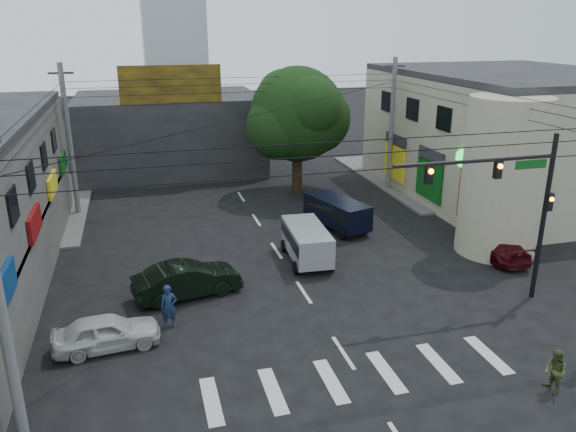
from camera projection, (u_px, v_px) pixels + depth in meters
name	position (u px, v px, depth m)	size (l,w,h in m)	color
ground	(318.00, 314.00, 23.09)	(160.00, 160.00, 0.00)	black
sidewalk_far_right	(465.00, 175.00, 43.95)	(16.00, 16.00, 0.15)	#514F4C
building_right	(511.00, 137.00, 38.10)	(14.00, 18.00, 8.00)	#9D957C
corner_column	(503.00, 177.00, 28.16)	(4.00, 4.00, 8.00)	#9D957C
building_far	(170.00, 133.00, 44.84)	(14.00, 10.00, 6.00)	#232326
billboard	(171.00, 84.00, 38.97)	(7.00, 0.30, 2.60)	olive
street_tree	(297.00, 115.00, 37.81)	(6.40, 6.40, 8.70)	black
traffic_gantry	(513.00, 194.00, 22.54)	(7.10, 0.35, 7.20)	black
utility_pole_far_left	(70.00, 142.00, 33.59)	(0.32, 0.32, 9.20)	#59595B
utility_pole_far_right	(391.00, 126.00, 38.79)	(0.32, 0.32, 9.20)	#59595B
dark_sedan	(187.00, 280.00, 24.38)	(4.87, 2.53, 1.53)	black
white_compact	(107.00, 332.00, 20.46)	(3.94, 1.88, 1.30)	beige
maroon_sedan	(496.00, 247.00, 28.38)	(1.72, 4.19, 1.22)	#3E080D
silver_minivan	(307.00, 244.00, 27.94)	(1.97, 4.25, 1.79)	#A7A9AF
navy_van	(337.00, 214.00, 32.35)	(2.92, 4.73, 1.77)	black
traffic_officer	(169.00, 306.00, 21.83)	(0.64, 0.42, 1.76)	#15254C
pedestrian_olive	(555.00, 372.00, 17.95)	(0.60, 0.76, 1.53)	#3E4921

